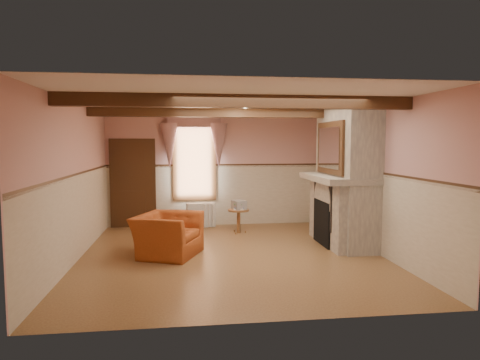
{
  "coord_description": "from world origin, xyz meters",
  "views": [
    {
      "loc": [
        -0.83,
        -7.71,
        2.07
      ],
      "look_at": [
        0.27,
        0.8,
        1.32
      ],
      "focal_mm": 32.0,
      "sensor_mm": 36.0,
      "label": 1
    }
  ],
  "objects": [
    {
      "name": "mantel",
      "position": [
        2.24,
        0.6,
        1.36
      ],
      "size": [
        1.05,
        2.05,
        0.12
      ],
      "primitive_type": "cube",
      "color": "gray",
      "rests_on": "fireplace"
    },
    {
      "name": "radiator",
      "position": [
        -0.46,
        2.7,
        0.3
      ],
      "size": [
        0.72,
        0.3,
        0.6
      ],
      "primitive_type": "cube",
      "rotation": [
        0.0,
        0.0,
        0.18
      ],
      "color": "silver",
      "rests_on": "floor"
    },
    {
      "name": "candle_red",
      "position": [
        2.24,
        0.17,
        1.5
      ],
      "size": [
        0.06,
        0.06,
        0.16
      ],
      "primitive_type": "cylinder",
      "color": "#B01C15",
      "rests_on": "mantel"
    },
    {
      "name": "wall_front",
      "position": [
        0.0,
        -3.0,
        1.4
      ],
      "size": [
        5.5,
        0.02,
        2.8
      ],
      "primitive_type": "cube",
      "color": "tan",
      "rests_on": "floor"
    },
    {
      "name": "wall_back",
      "position": [
        0.0,
        3.0,
        1.4
      ],
      "size": [
        5.5,
        0.02,
        2.8
      ],
      "primitive_type": "cube",
      "color": "tan",
      "rests_on": "floor"
    },
    {
      "name": "bowl",
      "position": [
        2.24,
        0.36,
        1.46
      ],
      "size": [
        0.33,
        0.33,
        0.08
      ],
      "primitive_type": "imported",
      "color": "brown",
      "rests_on": "mantel"
    },
    {
      "name": "chair_rail",
      "position": [
        0.0,
        0.0,
        1.5
      ],
      "size": [
        5.5,
        6.0,
        0.08
      ],
      "primitive_type": null,
      "color": "black",
      "rests_on": "wainscot"
    },
    {
      "name": "door",
      "position": [
        -2.1,
        2.94,
        1.05
      ],
      "size": [
        1.1,
        0.1,
        2.1
      ],
      "primitive_type": "cube",
      "color": "black",
      "rests_on": "floor"
    },
    {
      "name": "armchair",
      "position": [
        -1.16,
        0.15,
        0.38
      ],
      "size": [
        1.39,
        1.47,
        0.76
      ],
      "primitive_type": "imported",
      "rotation": [
        0.0,
        0.0,
        1.19
      ],
      "color": "#994219",
      "rests_on": "floor"
    },
    {
      "name": "overmantel_mirror",
      "position": [
        2.06,
        0.6,
        1.97
      ],
      "size": [
        0.06,
        1.44,
        1.04
      ],
      "primitive_type": "cube",
      "color": "silver",
      "rests_on": "fireplace"
    },
    {
      "name": "side_table",
      "position": [
        0.38,
        1.92,
        0.28
      ],
      "size": [
        0.52,
        0.52,
        0.55
      ],
      "primitive_type": "cylinder",
      "rotation": [
        0.0,
        0.0,
        -0.07
      ],
      "color": "brown",
      "rests_on": "floor"
    },
    {
      "name": "oil_lamp",
      "position": [
        2.24,
        0.89,
        1.56
      ],
      "size": [
        0.11,
        0.11,
        0.28
      ],
      "primitive_type": "cylinder",
      "color": "#B97434",
      "rests_on": "mantel"
    },
    {
      "name": "jar_yellow",
      "position": [
        2.24,
        0.2,
        1.48
      ],
      "size": [
        0.06,
        0.06,
        0.12
      ],
      "primitive_type": "cylinder",
      "color": "yellow",
      "rests_on": "mantel"
    },
    {
      "name": "fireplace",
      "position": [
        2.42,
        0.6,
        1.4
      ],
      "size": [
        0.85,
        2.0,
        2.8
      ],
      "primitive_type": "cube",
      "color": "gray",
      "rests_on": "floor"
    },
    {
      "name": "window",
      "position": [
        -0.6,
        2.97,
        1.65
      ],
      "size": [
        1.06,
        0.08,
        2.02
      ],
      "primitive_type": "cube",
      "color": "white",
      "rests_on": "wall_back"
    },
    {
      "name": "floor",
      "position": [
        0.0,
        0.0,
        0.0
      ],
      "size": [
        5.5,
        6.0,
        0.01
      ],
      "primitive_type": "cube",
      "color": "brown",
      "rests_on": "ground"
    },
    {
      "name": "ceiling_beam_back",
      "position": [
        0.0,
        1.2,
        2.7
      ],
      "size": [
        5.5,
        0.18,
        0.2
      ],
      "primitive_type": "cube",
      "color": "black",
      "rests_on": "ceiling"
    },
    {
      "name": "ceiling_beam_front",
      "position": [
        0.0,
        -1.2,
        2.7
      ],
      "size": [
        5.5,
        0.18,
        0.2
      ],
      "primitive_type": "cube",
      "color": "black",
      "rests_on": "ceiling"
    },
    {
      "name": "wall_left",
      "position": [
        -2.75,
        0.0,
        1.4
      ],
      "size": [
        0.02,
        6.0,
        2.8
      ],
      "primitive_type": "cube",
      "color": "tan",
      "rests_on": "floor"
    },
    {
      "name": "wainscot",
      "position": [
        0.0,
        0.0,
        0.75
      ],
      "size": [
        5.5,
        6.0,
        1.5
      ],
      "primitive_type": null,
      "color": "beige",
      "rests_on": "floor"
    },
    {
      "name": "mantel_clock",
      "position": [
        2.24,
        1.18,
        1.52
      ],
      "size": [
        0.14,
        0.24,
        0.2
      ],
      "primitive_type": "cube",
      "color": "#31200D",
      "rests_on": "mantel"
    },
    {
      "name": "ceiling",
      "position": [
        0.0,
        0.0,
        2.8
      ],
      "size": [
        5.5,
        6.0,
        0.01
      ],
      "primitive_type": "cube",
      "color": "silver",
      "rests_on": "wall_back"
    },
    {
      "name": "book_stack",
      "position": [
        0.39,
        1.95,
        0.65
      ],
      "size": [
        0.35,
        0.39,
        0.2
      ],
      "primitive_type": "cube",
      "rotation": [
        0.0,
        0.0,
        0.32
      ],
      "color": "#B7AD8C",
      "rests_on": "side_table"
    },
    {
      "name": "firebox",
      "position": [
        2.0,
        0.6,
        0.45
      ],
      "size": [
        0.2,
        0.95,
        0.9
      ],
      "primitive_type": "cube",
      "color": "black",
      "rests_on": "floor"
    },
    {
      "name": "wall_right",
      "position": [
        2.75,
        0.0,
        1.4
      ],
      "size": [
        0.02,
        6.0,
        2.8
      ],
      "primitive_type": "cube",
      "color": "tan",
      "rests_on": "floor"
    },
    {
      "name": "window_drapes",
      "position": [
        -0.6,
        2.88,
        2.25
      ],
      "size": [
        1.3,
        0.14,
        1.4
      ],
      "primitive_type": "cube",
      "color": "gray",
      "rests_on": "wall_back"
    }
  ]
}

